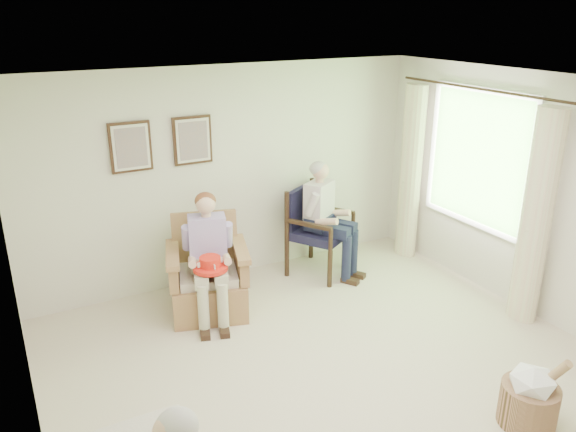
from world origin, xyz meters
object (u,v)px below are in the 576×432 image
object	(u,v)px
person_wicker	(210,249)
red_hat	(210,265)
wood_armchair	(316,226)
hatbox	(530,396)
wicker_armchair	(207,282)
person_dark	(324,211)

from	to	relation	value
person_wicker	red_hat	xyz separation A→B (m)	(-0.08, -0.19, -0.09)
wood_armchair	hatbox	size ratio (longest dim) A/B	1.61
wicker_armchair	person_dark	size ratio (longest dim) A/B	0.74
person_wicker	red_hat	size ratio (longest dim) A/B	3.76
wicker_armchair	wood_armchair	bearing A→B (deg)	28.67
wicker_armchair	person_dark	xyz separation A→B (m)	(1.61, 0.15, 0.52)
red_hat	person_dark	bearing A→B (deg)	16.02
person_dark	hatbox	bearing A→B (deg)	-121.15
person_wicker	hatbox	size ratio (longest dim) A/B	2.02
wicker_armchair	person_dark	bearing A→B (deg)	22.46
person_dark	hatbox	world-z (taller)	person_dark
wood_armchair	red_hat	xyz separation A→B (m)	(-1.69, -0.66, 0.11)
wood_armchair	person_wicker	world-z (taller)	person_wicker
person_wicker	hatbox	bearing A→B (deg)	-43.48
person_wicker	hatbox	xyz separation A→B (m)	(1.60, -2.84, -0.53)
person_dark	wood_armchair	bearing A→B (deg)	58.97
person_wicker	wood_armchair	bearing A→B (deg)	33.36
wicker_armchair	red_hat	size ratio (longest dim) A/B	2.92
red_hat	hatbox	distance (m)	3.17
person_wicker	person_dark	xyz separation A→B (m)	(1.61, 0.29, 0.05)
wood_armchair	wicker_armchair	bearing A→B (deg)	160.54
person_wicker	red_hat	bearing A→B (deg)	-94.46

